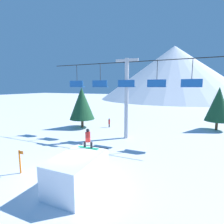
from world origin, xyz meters
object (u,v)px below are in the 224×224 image
object	(u,v)px
snow_ramp	(78,172)
pine_tree_near	(82,103)
trail_marker	(20,161)
snowboarder	(88,139)
distant_skier	(109,123)

from	to	relation	value
snow_ramp	pine_tree_near	size ratio (longest dim) A/B	0.65
trail_marker	snowboarder	bearing A→B (deg)	19.48
pine_tree_near	trail_marker	distance (m)	13.25
pine_tree_near	distant_skier	xyz separation A→B (m)	(3.38, 1.52, -2.64)
pine_tree_near	distant_skier	distance (m)	4.55
snowboarder	distant_skier	size ratio (longest dim) A/B	1.12
snowboarder	distant_skier	bearing A→B (deg)	108.69
snow_ramp	trail_marker	world-z (taller)	snow_ramp
pine_tree_near	trail_marker	xyz separation A→B (m)	(3.43, -12.55, -2.47)
snowboarder	trail_marker	size ratio (longest dim) A/B	0.88
pine_tree_near	distant_skier	world-z (taller)	pine_tree_near
pine_tree_near	snowboarder	bearing A→B (deg)	-55.39
snow_ramp	distant_skier	distance (m)	14.64
snowboarder	trail_marker	xyz separation A→B (m)	(-4.21, -1.49, -1.58)
snow_ramp	trail_marker	distance (m)	4.35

